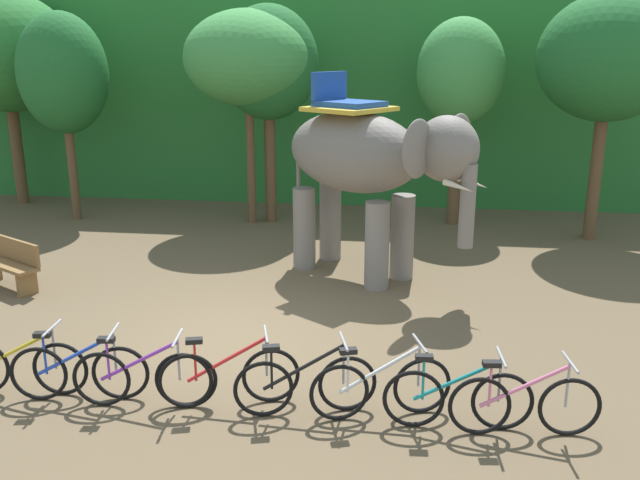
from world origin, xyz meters
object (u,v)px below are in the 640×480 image
object	(u,v)px
bike_yellow	(21,366)
tree_right	(5,53)
tree_center_left	(268,64)
bike_purple	(142,377)
tree_center_right	(63,74)
bike_red	(229,376)
tree_far_right	(608,59)
bike_teal	(458,398)
bike_white	(381,387)
wooden_bench	(10,262)
bike_pink	(524,404)
tree_left	(460,74)
bike_blue	(79,371)
tree_far_left	(248,58)
bike_black	(305,384)
elephant	(367,162)

from	to	relation	value
bike_yellow	tree_right	bearing A→B (deg)	120.30
tree_center_left	bike_yellow	xyz separation A→B (m)	(-1.33, -9.16, -3.44)
tree_center_left	bike_purple	xyz separation A→B (m)	(0.29, -9.26, -3.44)
tree_center_right	bike_red	world-z (taller)	tree_center_right
tree_far_right	bike_red	world-z (taller)	tree_far_right
tree_center_right	bike_teal	world-z (taller)	tree_center_right
tree_far_right	bike_teal	distance (m)	9.92
bike_yellow	bike_purple	xyz separation A→B (m)	(1.62, -0.10, 0.00)
bike_white	wooden_bench	size ratio (longest dim) A/B	1.09
bike_red	wooden_bench	bearing A→B (deg)	144.24
tree_center_left	bike_yellow	world-z (taller)	tree_center_left
tree_right	bike_white	world-z (taller)	tree_right
tree_far_right	bike_pink	bearing A→B (deg)	-107.81
tree_right	tree_left	bearing A→B (deg)	-3.67
bike_red	tree_far_right	bearing A→B (deg)	53.49
bike_blue	bike_teal	bearing A→B (deg)	-0.80
tree_right	bike_red	xyz separation A→B (m)	(8.63, -10.15, -3.69)
tree_right	bike_pink	distance (m)	16.33
tree_far_left	bike_teal	bearing A→B (deg)	-63.68
bike_purple	bike_white	size ratio (longest dim) A/B	1.03
bike_red	wooden_bench	distance (m)	6.18
tree_center_right	bike_white	world-z (taller)	tree_center_right
bike_black	wooden_bench	bearing A→B (deg)	148.23
tree_center_right	tree_center_left	size ratio (longest dim) A/B	0.97
tree_center_left	wooden_bench	world-z (taller)	tree_center_left
bike_red	bike_black	bearing A→B (deg)	-4.82
wooden_bench	bike_red	bearing A→B (deg)	-35.76
bike_blue	bike_white	xyz separation A→B (m)	(3.69, 0.08, 0.00)
bike_blue	bike_white	distance (m)	3.69
tree_center_right	tree_left	size ratio (longest dim) A/B	1.03
tree_far_right	tree_right	bearing A→B (deg)	173.20
tree_far_right	bike_pink	xyz separation A→B (m)	(-2.76, -8.61, -3.60)
tree_left	elephant	distance (m)	4.91
bike_yellow	bike_red	xyz separation A→B (m)	(2.66, 0.07, 0.00)
tree_far_left	wooden_bench	world-z (taller)	tree_far_left
tree_center_left	tree_left	bearing A→B (deg)	3.81
tree_far_left	wooden_bench	bearing A→B (deg)	-121.91
elephant	tree_center_left	bearing A→B (deg)	123.31
bike_blue	bike_red	xyz separation A→B (m)	(1.86, 0.12, 0.00)
tree_center_left	wooden_bench	bearing A→B (deg)	-123.95
bike_pink	bike_white	bearing A→B (deg)	173.12
tree_left	bike_blue	xyz separation A→B (m)	(-5.06, -9.50, -3.22)
tree_center_right	bike_white	size ratio (longest dim) A/B	3.07
tree_center_right	wooden_bench	size ratio (longest dim) A/B	3.35
tree_center_left	bike_white	world-z (taller)	tree_center_left
bike_blue	bike_pink	world-z (taller)	same
tree_left	bike_white	size ratio (longest dim) A/B	2.97
bike_purple	wooden_bench	distance (m)	5.49
bike_blue	bike_red	size ratio (longest dim) A/B	1.02
tree_far_left	tree_left	bearing A→B (deg)	6.32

